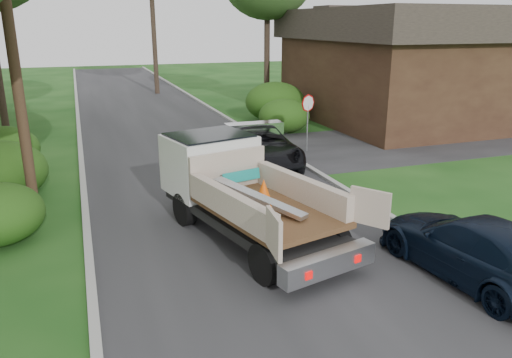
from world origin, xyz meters
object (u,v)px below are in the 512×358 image
(navy_suv, at_px, (475,248))
(stop_sign, at_px, (308,111))
(house_right, at_px, (397,64))
(utility_pole, at_px, (10,30))
(flatbed_truck, at_px, (231,182))
(black_pickup, at_px, (257,146))

(navy_suv, bearing_deg, stop_sign, -101.59)
(house_right, distance_m, navy_suv, 19.05)
(utility_pole, relative_size, house_right, 0.77)
(navy_suv, bearing_deg, flatbed_truck, -51.67)
(stop_sign, relative_size, utility_pole, 0.25)
(utility_pole, xyz_separation_m, house_right, (18.48, 9.02, -2.01))
(utility_pole, distance_m, house_right, 20.66)
(house_right, relative_size, navy_suv, 2.70)
(black_pickup, bearing_deg, flatbed_truck, -108.73)
(utility_pole, height_order, navy_suv, utility_pole)
(stop_sign, relative_size, black_pickup, 0.43)
(utility_pole, xyz_separation_m, flatbed_truck, (5.13, -3.02, -3.87))
(utility_pole, xyz_separation_m, navy_suv, (9.28, -7.48, -4.48))
(house_right, bearing_deg, flatbed_truck, -137.96)
(house_right, distance_m, black_pickup, 12.63)
(stop_sign, bearing_deg, utility_pole, -159.38)
(flatbed_truck, xyz_separation_m, black_pickup, (2.75, 5.60, -0.50))
(stop_sign, height_order, flatbed_truck, stop_sign)
(stop_sign, xyz_separation_m, black_pickup, (-2.80, -1.44, -0.98))
(utility_pole, relative_size, black_pickup, 1.74)
(stop_sign, bearing_deg, navy_suv, -96.94)
(house_right, bearing_deg, navy_suv, -119.14)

